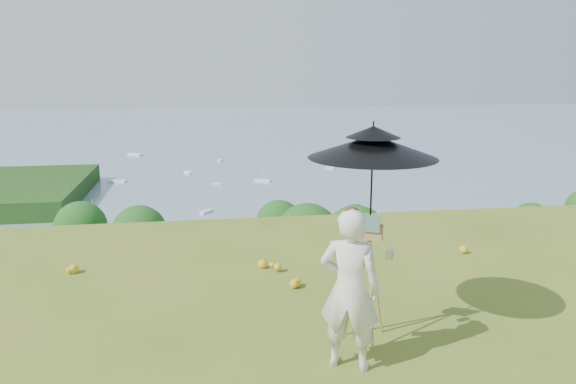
{
  "coord_description": "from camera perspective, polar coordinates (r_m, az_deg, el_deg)",
  "views": [
    {
      "loc": [
        -1.19,
        -3.41,
        2.94
      ],
      "look_at": [
        -0.02,
        4.47,
        1.08
      ],
      "focal_mm": 35.0,
      "sensor_mm": 36.0,
      "label": 1
    }
  ],
  "objects": [
    {
      "name": "sun_umbrella",
      "position": [
        5.79,
        8.5,
        1.23
      ],
      "size": [
        1.8,
        1.8,
        1.2
      ],
      "primitive_type": null,
      "rotation": [
        0.0,
        0.0,
        -0.52
      ],
      "color": "black",
      "rests_on": "field_easel"
    },
    {
      "name": "painter",
      "position": [
        5.48,
        6.28,
        -9.8
      ],
      "size": [
        0.7,
        0.6,
        1.62
      ],
      "primitive_type": "imported",
      "rotation": [
        0.0,
        0.0,
        2.7
      ],
      "color": "silver",
      "rests_on": "ground"
    },
    {
      "name": "shoreline_tier",
      "position": [
        87.55,
        -6.98,
        -13.4
      ],
      "size": [
        170.0,
        28.0,
        8.0
      ],
      "primitive_type": "cube",
      "color": "#70665A",
      "rests_on": "bay_water"
    },
    {
      "name": "slope_trees",
      "position": [
        42.41,
        -6.19,
        -11.99
      ],
      "size": [
        110.0,
        50.0,
        6.0
      ],
      "primitive_type": null,
      "color": "#1C4D17",
      "rests_on": "forest_slope"
    },
    {
      "name": "field_easel",
      "position": [
        6.07,
        8.13,
        -8.63
      ],
      "size": [
        0.72,
        0.72,
        1.41
      ],
      "primitive_type": null,
      "rotation": [
        0.0,
        0.0,
        -0.49
      ],
      "color": "olive",
      "rests_on": "ground"
    },
    {
      "name": "harbor_town",
      "position": [
        84.86,
        -7.11,
        -9.46
      ],
      "size": [
        110.0,
        22.0,
        5.0
      ],
      "primitive_type": null,
      "color": "silver",
      "rests_on": "shoreline_tier"
    },
    {
      "name": "bay_water",
      "position": [
        246.2,
        -8.11,
        4.35
      ],
      "size": [
        700.0,
        700.0,
        0.0
      ],
      "primitive_type": "plane",
      "color": "#7697A9",
      "rests_on": "ground"
    },
    {
      "name": "moored_boats",
      "position": [
        168.81,
        -12.09,
        0.3
      ],
      "size": [
        140.0,
        140.0,
        0.7
      ],
      "primitive_type": null,
      "color": "white",
      "rests_on": "bay_water"
    },
    {
      "name": "painter_cap",
      "position": [
        5.24,
        6.49,
        -2.07
      ],
      "size": [
        0.25,
        0.27,
        0.1
      ],
      "primitive_type": null,
      "rotation": [
        0.0,
        0.0,
        -0.31
      ],
      "color": "pink",
      "rests_on": "painter"
    }
  ]
}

